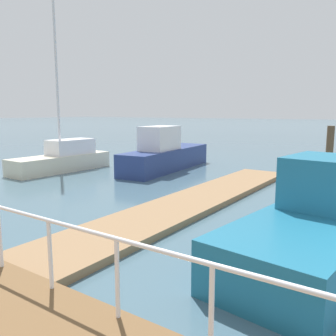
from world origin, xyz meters
The scene contains 6 objects.
floating_dock centered at (3.44, 7.12, 0.09)m, with size 13.87×2.00×0.18m, color #93704C.
dock_piling_0 centered at (4.66, 3.25, 0.82)m, with size 0.34×0.34×1.65m, color brown.
dock_piling_2 centered at (12.61, 4.66, 1.17)m, with size 0.35×0.35×2.34m, color brown.
moored_boat_0 centered at (5.59, 16.08, 0.66)m, with size 5.40×1.70×8.93m.
moored_boat_1 centered at (1.10, 2.80, 0.72)m, with size 5.41×2.68×2.07m.
moored_boat_2 centered at (8.79, 11.90, 0.80)m, with size 7.10×2.34×2.30m.
Camera 1 is at (-6.24, 1.41, 3.00)m, focal length 37.80 mm.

